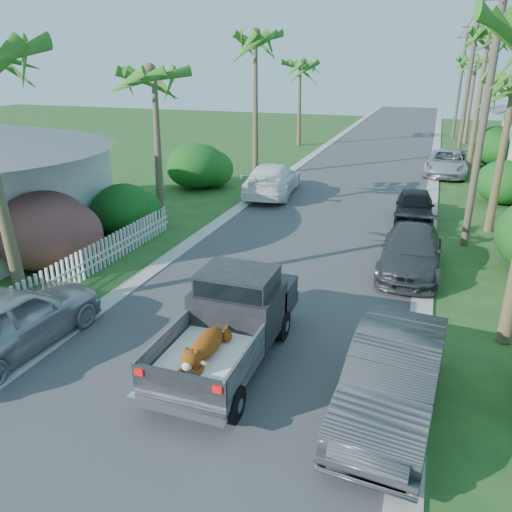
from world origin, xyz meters
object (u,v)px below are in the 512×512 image
at_px(parked_car_rf, 414,206).
at_px(utility_pole_b, 484,121).
at_px(parked_car_lf, 272,180).
at_px(palm_l_d, 301,62).
at_px(palm_r_d, 477,58).
at_px(palm_l_b, 152,71).
at_px(palm_r_c, 490,30).
at_px(utility_pole_c, 467,95).
at_px(parked_car_ln, 10,320).
at_px(palm_l_c, 255,34).
at_px(utility_pole_d, 460,85).
at_px(parked_car_rn, 392,379).
at_px(parked_car_rd, 448,163).
at_px(pickup_truck, 234,316).
at_px(parked_car_rm, 411,252).

bearing_deg(parked_car_rf, utility_pole_b, -53.78).
distance_m(parked_car_lf, palm_l_d, 17.41).
bearing_deg(palm_r_d, utility_pole_b, -91.91).
bearing_deg(palm_l_b, palm_r_c, 47.12).
bearing_deg(utility_pole_c, parked_car_ln, -111.58).
bearing_deg(palm_l_c, utility_pole_d, 61.08).
bearing_deg(palm_r_c, parked_car_rn, -95.60).
bearing_deg(parked_car_lf, palm_r_c, -145.91).
bearing_deg(palm_l_b, palm_l_c, 85.43).
xyz_separation_m(parked_car_lf, utility_pole_d, (9.20, 25.21, 3.79)).
bearing_deg(palm_r_d, palm_l_d, -155.22).
distance_m(parked_car_rn, parked_car_rd, 24.01).
bearing_deg(pickup_truck, utility_pole_d, 82.25).
xyz_separation_m(parked_car_rf, utility_pole_d, (2.00, 27.50, 3.93)).
distance_m(parked_car_ln, utility_pole_c, 28.82).
relative_size(pickup_truck, palm_l_b, 0.69).
xyz_separation_m(pickup_truck, palm_r_c, (6.04, 22.95, 7.10)).
bearing_deg(pickup_truck, parked_car_rf, 74.57).
bearing_deg(utility_pole_b, palm_l_d, 119.95).
distance_m(palm_l_c, palm_r_d, 21.95).
height_order(parked_car_rm, parked_car_ln, parked_car_ln).
height_order(palm_l_c, palm_r_c, palm_r_c).
height_order(parked_car_rf, utility_pole_d, utility_pole_d).
distance_m(pickup_truck, parked_car_lf, 15.21).
relative_size(parked_car_lf, utility_pole_d, 0.62).
relative_size(parked_car_rf, parked_car_ln, 0.82).
xyz_separation_m(utility_pole_c, utility_pole_d, (0.00, 15.00, 0.00)).
distance_m(pickup_truck, palm_l_c, 21.09).
bearing_deg(palm_r_d, palm_l_b, -115.41).
distance_m(parked_car_ln, palm_r_d, 40.65).
bearing_deg(utility_pole_d, palm_l_d, -143.36).
relative_size(parked_car_lf, palm_l_c, 0.61).
height_order(parked_car_rn, parked_car_lf, parked_car_lf).
bearing_deg(parked_car_lf, utility_pole_d, -115.93).
distance_m(parked_car_rf, utility_pole_d, 27.85).
xyz_separation_m(parked_car_rf, parked_car_lf, (-7.20, 2.29, 0.15)).
height_order(parked_car_lf, utility_pole_d, utility_pole_d).
bearing_deg(parked_car_rn, palm_l_b, 141.44).
relative_size(parked_car_rn, palm_l_c, 0.52).
bearing_deg(utility_pole_c, parked_car_rn, -93.85).
height_order(palm_l_b, palm_l_c, palm_l_c).
xyz_separation_m(parked_car_rn, parked_car_lf, (-7.46, 15.68, 0.03)).
xyz_separation_m(palm_l_b, utility_pole_b, (12.40, 1.00, -1.55)).
bearing_deg(parked_car_rm, parked_car_rd, 85.99).
xyz_separation_m(palm_r_c, utility_pole_b, (-0.60, -13.00, -3.51)).
bearing_deg(parked_car_ln, parked_car_rm, -133.07).
height_order(parked_car_rf, utility_pole_b, utility_pole_b).
distance_m(palm_r_d, utility_pole_d, 3.79).
distance_m(parked_car_ln, parked_car_lf, 16.41).
bearing_deg(parked_car_ln, palm_l_b, -76.53).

